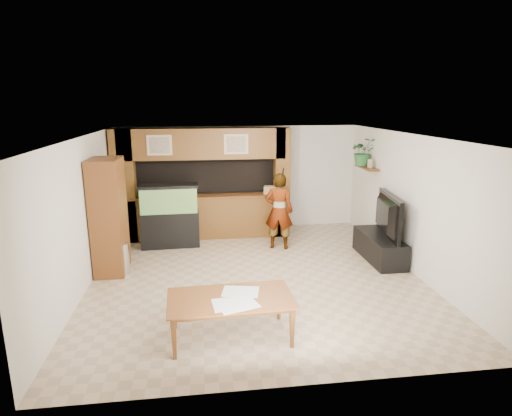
{
  "coord_description": "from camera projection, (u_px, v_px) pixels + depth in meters",
  "views": [
    {
      "loc": [
        -0.97,
        -7.43,
        3.19
      ],
      "look_at": [
        0.09,
        0.6,
        1.16
      ],
      "focal_mm": 30.0,
      "sensor_mm": 36.0,
      "label": 1
    }
  ],
  "objects": [
    {
      "name": "wall_back",
      "position": [
        239.0,
        178.0,
        10.86
      ],
      "size": [
        6.0,
        0.0,
        6.0
      ],
      "primitive_type": "plane",
      "rotation": [
        1.57,
        0.0,
        0.0
      ],
      "color": "silver",
      "rests_on": "floor"
    },
    {
      "name": "newspaper_a",
      "position": [
        233.0,
        304.0,
        5.62
      ],
      "size": [
        0.57,
        0.44,
        0.01
      ],
      "primitive_type": "cube",
      "rotation": [
        0.0,
        0.0,
        0.1
      ],
      "color": "silver",
      "rests_on": "dining_table"
    },
    {
      "name": "wall_shelf",
      "position": [
        367.0,
        168.0,
        9.87
      ],
      "size": [
        0.25,
        0.9,
        0.04
      ],
      "primitive_type": "cube",
      "color": "brown",
      "rests_on": "wall_right"
    },
    {
      "name": "counter_box",
      "position": [
        270.0,
        190.0,
        10.21
      ],
      "size": [
        0.32,
        0.25,
        0.19
      ],
      "primitive_type": "cube",
      "rotation": [
        0.0,
        0.0,
        -0.27
      ],
      "color": "#A18557",
      "rests_on": "partition"
    },
    {
      "name": "aquarium",
      "position": [
        170.0,
        216.0,
        9.54
      ],
      "size": [
        1.28,
        0.48,
        1.42
      ],
      "rotation": [
        0.0,
        0.0,
        0.04
      ],
      "color": "black",
      "rests_on": "floor"
    },
    {
      "name": "wall_right",
      "position": [
        412.0,
        204.0,
        8.11
      ],
      "size": [
        0.0,
        6.5,
        6.5
      ],
      "primitive_type": "plane",
      "rotation": [
        1.57,
        0.0,
        -1.57
      ],
      "color": "silver",
      "rests_on": "floor"
    },
    {
      "name": "ceiling",
      "position": [
        256.0,
        136.0,
        7.42
      ],
      "size": [
        6.5,
        6.5,
        0.0
      ],
      "primitive_type": "plane",
      "color": "white",
      "rests_on": "wall_back"
    },
    {
      "name": "tv_stand",
      "position": [
        379.0,
        247.0,
        8.83
      ],
      "size": [
        0.57,
        1.56,
        0.52
      ],
      "primitive_type": "cube",
      "color": "black",
      "rests_on": "floor"
    },
    {
      "name": "floor",
      "position": [
        256.0,
        276.0,
        8.05
      ],
      "size": [
        6.5,
        6.5,
        0.0
      ],
      "primitive_type": "plane",
      "color": "tan",
      "rests_on": "ground"
    },
    {
      "name": "photo_frame",
      "position": [
        370.0,
        164.0,
        9.69
      ],
      "size": [
        0.05,
        0.15,
        0.19
      ],
      "primitive_type": "cube",
      "rotation": [
        0.0,
        0.0,
        0.15
      ],
      "color": "tan",
      "rests_on": "wall_shelf"
    },
    {
      "name": "dining_table",
      "position": [
        231.0,
        319.0,
        5.84
      ],
      "size": [
        1.74,
        1.02,
        0.6
      ],
      "primitive_type": "imported",
      "rotation": [
        0.0,
        0.0,
        0.04
      ],
      "color": "brown",
      "rests_on": "floor"
    },
    {
      "name": "trash_can",
      "position": [
        120.0,
        259.0,
        8.07
      ],
      "size": [
        0.33,
        0.33,
        0.61
      ],
      "primitive_type": "cylinder",
      "color": "#B2B2B7",
      "rests_on": "floor"
    },
    {
      "name": "newspaper_b",
      "position": [
        237.0,
        305.0,
        5.59
      ],
      "size": [
        0.61,
        0.52,
        0.01
      ],
      "primitive_type": "cube",
      "rotation": [
        0.0,
        0.0,
        0.32
      ],
      "color": "silver",
      "rests_on": "dining_table"
    },
    {
      "name": "partition",
      "position": [
        202.0,
        183.0,
        10.14
      ],
      "size": [
        4.2,
        0.99,
        2.6
      ],
      "color": "brown",
      "rests_on": "floor"
    },
    {
      "name": "newspaper_c",
      "position": [
        241.0,
        292.0,
        5.98
      ],
      "size": [
        0.56,
        0.46,
        0.01
      ],
      "primitive_type": "cube",
      "rotation": [
        0.0,
        0.0,
        -0.21
      ],
      "color": "silver",
      "rests_on": "dining_table"
    },
    {
      "name": "television",
      "position": [
        382.0,
        215.0,
        8.66
      ],
      "size": [
        0.42,
        1.5,
        0.86
      ],
      "primitive_type": "imported",
      "rotation": [
        0.0,
        0.0,
        1.42
      ],
      "color": "black",
      "rests_on": "tv_stand"
    },
    {
      "name": "wall_clock",
      "position": [
        95.0,
        171.0,
        8.17
      ],
      "size": [
        0.05,
        0.25,
        0.25
      ],
      "color": "black",
      "rests_on": "wall_left"
    },
    {
      "name": "person",
      "position": [
        279.0,
        211.0,
        9.38
      ],
      "size": [
        0.72,
        0.58,
        1.7
      ],
      "primitive_type": "imported",
      "rotation": [
        0.0,
        0.0,
        2.83
      ],
      "color": "tan",
      "rests_on": "floor"
    },
    {
      "name": "pantry_cabinet",
      "position": [
        109.0,
        217.0,
        8.02
      ],
      "size": [
        0.54,
        0.89,
        2.18
      ],
      "primitive_type": "cube",
      "color": "brown",
      "rests_on": "floor"
    },
    {
      "name": "potted_plant",
      "position": [
        363.0,
        152.0,
        9.98
      ],
      "size": [
        0.6,
        0.52,
        0.66
      ],
      "primitive_type": "imported",
      "rotation": [
        0.0,
        0.0,
        -0.02
      ],
      "color": "#28642E",
      "rests_on": "wall_shelf"
    },
    {
      "name": "microphone",
      "position": [
        283.0,
        172.0,
        9.01
      ],
      "size": [
        0.04,
        0.11,
        0.17
      ],
      "primitive_type": "cylinder",
      "rotation": [
        0.44,
        0.0,
        0.0
      ],
      "color": "black",
      "rests_on": "person"
    },
    {
      "name": "wall_left",
      "position": [
        83.0,
        214.0,
        7.35
      ],
      "size": [
        0.0,
        6.5,
        6.5
      ],
      "primitive_type": "plane",
      "rotation": [
        1.57,
        0.0,
        1.57
      ],
      "color": "silver",
      "rests_on": "floor"
    }
  ]
}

